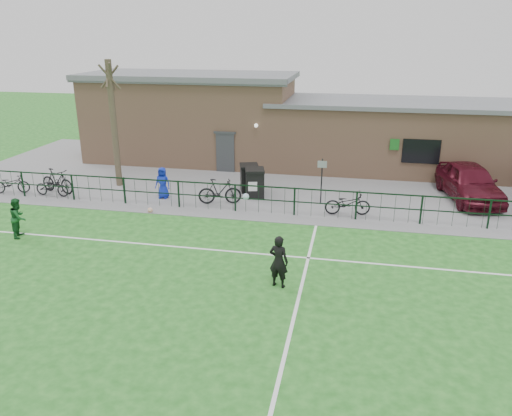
% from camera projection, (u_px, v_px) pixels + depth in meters
% --- Properties ---
extents(ground, '(90.00, 90.00, 0.00)m').
position_uv_depth(ground, '(219.00, 314.00, 13.45)').
color(ground, '#1C5E1B').
rests_on(ground, ground).
extents(paving_strip, '(34.00, 13.00, 0.02)m').
position_uv_depth(paving_strip, '(288.00, 178.00, 25.91)').
color(paving_strip, slate).
rests_on(paving_strip, ground).
extents(pitch_line_touch, '(28.00, 0.10, 0.01)m').
position_uv_depth(pitch_line_touch, '(269.00, 215.00, 20.65)').
color(pitch_line_touch, white).
rests_on(pitch_line_touch, ground).
extents(pitch_line_mid, '(28.00, 0.10, 0.01)m').
position_uv_depth(pitch_line_mid, '(250.00, 253.00, 17.15)').
color(pitch_line_mid, white).
rests_on(pitch_line_mid, ground).
extents(pitch_line_perp, '(0.10, 16.00, 0.01)m').
position_uv_depth(pitch_line_perp, '(293.00, 322.00, 13.08)').
color(pitch_line_perp, white).
rests_on(pitch_line_perp, ground).
extents(perimeter_fence, '(28.00, 0.10, 1.20)m').
position_uv_depth(perimeter_fence, '(270.00, 200.00, 20.64)').
color(perimeter_fence, black).
rests_on(perimeter_fence, ground).
extents(bare_tree, '(0.30, 0.30, 6.00)m').
position_uv_depth(bare_tree, '(114.00, 125.00, 23.64)').
color(bare_tree, '#433728').
rests_on(bare_tree, ground).
extents(wheelie_bin_left, '(1.03, 1.10, 1.20)m').
position_uv_depth(wheelie_bin_left, '(249.00, 179.00, 23.55)').
color(wheelie_bin_left, black).
rests_on(wheelie_bin_left, paving_strip).
extents(wheelie_bin_right, '(1.02, 1.09, 1.22)m').
position_uv_depth(wheelie_bin_right, '(255.00, 184.00, 22.77)').
color(wheelie_bin_right, black).
rests_on(wheelie_bin_right, paving_strip).
extents(sign_post, '(0.07, 0.07, 2.00)m').
position_uv_depth(sign_post, '(321.00, 181.00, 21.78)').
color(sign_post, black).
rests_on(sign_post, paving_strip).
extents(car_maroon, '(2.67, 5.05, 1.64)m').
position_uv_depth(car_maroon, '(469.00, 182.00, 22.30)').
color(car_maroon, '#4A0D19').
rests_on(car_maroon, paving_strip).
extents(bicycle_a, '(1.80, 1.05, 0.90)m').
position_uv_depth(bicycle_a, '(11.00, 184.00, 23.30)').
color(bicycle_a, black).
rests_on(bicycle_a, paving_strip).
extents(bicycle_b, '(1.99, 1.02, 1.15)m').
position_uv_depth(bicycle_b, '(57.00, 181.00, 23.29)').
color(bicycle_b, black).
rests_on(bicycle_b, paving_strip).
extents(bicycle_c, '(1.69, 0.65, 0.87)m').
position_uv_depth(bicycle_c, '(52.00, 187.00, 22.91)').
color(bicycle_c, black).
rests_on(bicycle_c, paving_strip).
extents(bicycle_d, '(1.96, 0.97, 1.13)m').
position_uv_depth(bicycle_d, '(220.00, 191.00, 21.80)').
color(bicycle_d, black).
rests_on(bicycle_d, paving_strip).
extents(bicycle_e, '(1.93, 0.91, 0.98)m').
position_uv_depth(bicycle_e, '(348.00, 203.00, 20.53)').
color(bicycle_e, black).
rests_on(bicycle_e, paving_strip).
extents(spectator_child, '(0.70, 0.46, 1.43)m').
position_uv_depth(spectator_child, '(163.00, 183.00, 22.53)').
color(spectator_child, '#1227AF').
rests_on(spectator_child, paving_strip).
extents(goalkeeper_kick, '(2.01, 2.99, 1.98)m').
position_uv_depth(goalkeeper_kick, '(278.00, 259.00, 14.73)').
color(goalkeeper_kick, black).
rests_on(goalkeeper_kick, ground).
extents(outfield_player, '(0.75, 0.85, 1.48)m').
position_uv_depth(outfield_player, '(18.00, 218.00, 18.32)').
color(outfield_player, '#175022').
rests_on(outfield_player, ground).
extents(ball_ground, '(0.22, 0.22, 0.22)m').
position_uv_depth(ball_ground, '(150.00, 210.00, 20.94)').
color(ball_ground, white).
rests_on(ball_ground, ground).
extents(clubhouse, '(24.25, 5.40, 4.96)m').
position_uv_depth(clubhouse, '(281.00, 125.00, 28.10)').
color(clubhouse, tan).
rests_on(clubhouse, ground).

